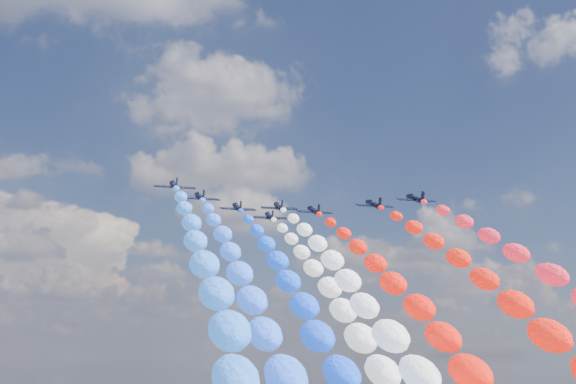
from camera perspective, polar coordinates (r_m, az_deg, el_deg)
name	(u,v)px	position (r m, az deg, el deg)	size (l,w,h in m)	color
jet_0	(174,185)	(148.67, -8.45, 0.48)	(7.91, 10.61, 2.34)	black
trail_0	(218,340)	(85.51, -5.19, -10.87)	(5.60, 117.31, 63.11)	blue
jet_1	(200,197)	(158.83, -6.55, -0.37)	(7.91, 10.61, 2.34)	black
trail_1	(256,342)	(96.23, -2.36, -11.03)	(5.60, 117.31, 63.11)	#2B5EFF
jet_2	(238,208)	(169.41, -3.77, -1.16)	(7.91, 10.61, 2.34)	black
trail_2	(311,343)	(107.67, 1.69, -11.15)	(5.60, 117.31, 63.11)	blue
jet_3	(279,207)	(168.11, -0.69, -1.10)	(7.91, 10.61, 2.34)	black
trail_3	(377,343)	(107.36, 6.66, -11.07)	(5.60, 117.31, 63.11)	white
jet_4	(270,216)	(179.83, -1.37, -1.82)	(7.91, 10.61, 2.34)	black
trail_4	(354,344)	(118.96, 4.89, -11.19)	(5.60, 117.31, 63.11)	silver
jet_5	(314,211)	(172.73, 1.93, -1.39)	(7.91, 10.61, 2.34)	black
trail_5	(429,343)	(113.07, 10.42, -11.00)	(5.60, 117.31, 63.11)	red
jet_6	(374,204)	(166.47, 6.39, -0.92)	(7.91, 10.61, 2.34)	black
trail_6	(534,343)	(108.99, 17.80, -10.60)	(5.60, 117.31, 63.11)	red
jet_7	(415,199)	(161.63, 9.44, -0.49)	(7.91, 10.61, 2.34)	black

